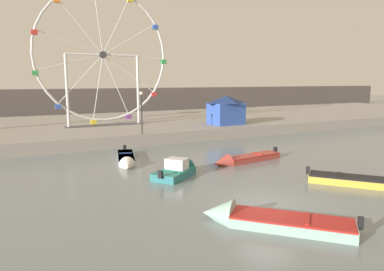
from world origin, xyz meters
The scene contains 11 objects.
ground_plane centered at (0.00, 0.00, 0.00)m, with size 240.00×240.00×0.00m, color slate.
quay_promenade centered at (0.00, 27.79, 0.55)m, with size 110.00×22.31×1.10m, color gray.
distant_town_skyline centered at (0.00, 48.54, 2.20)m, with size 140.00×3.00×4.40m, color #564C47.
motorboat_seafoam centered at (-1.81, -1.98, 0.26)m, with size 5.20×5.34×1.40m.
motorboat_white_red_stripe centered at (-3.44, 11.22, 0.21)m, with size 2.44×5.69×1.05m.
motorboat_faded_red centered at (3.95, 7.69, 0.23)m, with size 6.14×1.93×1.08m.
motorboat_teal_painted centered at (-1.43, 6.65, 0.32)m, with size 3.86×3.41×1.62m.
motorboat_mustard_yellow centered at (6.87, -0.34, 0.26)m, with size 4.51×5.01×1.24m.
ferris_wheel_white_frame centered at (-1.68, 24.49, 8.16)m, with size 13.73×1.20×14.06m.
carnival_booth_blue_tent centered at (10.18, 19.65, 2.70)m, with size 3.79×3.07×3.07m.
promenade_lamp_near centered at (-0.16, 17.23, 3.55)m, with size 0.32×0.32×3.73m.
Camera 1 is at (-10.59, -13.02, 5.81)m, focal length 33.66 mm.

